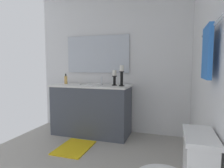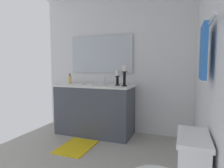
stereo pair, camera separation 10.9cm
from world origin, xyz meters
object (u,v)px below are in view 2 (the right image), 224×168
(vanity_cabinet, at_px, (95,109))
(towel_bar, at_px, (207,27))
(candle_holder_tall, at_px, (124,75))
(soap_bottle, at_px, (70,79))
(sink_basin, at_px, (95,87))
(towel_near_vanity, at_px, (203,52))
(mirror, at_px, (101,54))
(candle_holder_short, at_px, (117,77))
(bath_mat, at_px, (76,147))

(vanity_cabinet, xyz_separation_m, towel_bar, (1.49, 1.57, 1.01))
(candle_holder_tall, relative_size, soap_bottle, 1.84)
(sink_basin, xyz_separation_m, towel_near_vanity, (1.49, 1.55, 0.45))
(mirror, relative_size, candle_holder_short, 4.75)
(soap_bottle, bearing_deg, candle_holder_tall, 84.88)
(soap_bottle, bearing_deg, sink_basin, 84.35)
(sink_basin, height_order, soap_bottle, soap_bottle)
(bath_mat, bearing_deg, candle_holder_tall, 136.74)
(mirror, height_order, towel_bar, mirror)
(mirror, distance_m, candle_holder_short, 0.62)
(mirror, xyz_separation_m, towel_bar, (1.77, 1.57, 0.05))
(vanity_cabinet, xyz_separation_m, candle_holder_tall, (0.04, 0.55, 0.61))
(sink_basin, relative_size, bath_mat, 0.67)
(sink_basin, height_order, towel_near_vanity, towel_near_vanity)
(candle_holder_short, height_order, bath_mat, candle_holder_short)
(mirror, height_order, bath_mat, mirror)
(vanity_cabinet, xyz_separation_m, soap_bottle, (-0.05, -0.52, 0.50))
(sink_basin, bearing_deg, mirror, -179.80)
(mirror, distance_m, towel_near_vanity, 2.35)
(sink_basin, xyz_separation_m, mirror, (-0.28, -0.00, 0.57))
(candle_holder_tall, xyz_separation_m, candle_holder_short, (-0.07, -0.14, -0.05))
(mirror, height_order, soap_bottle, mirror)
(mirror, bearing_deg, candle_holder_tall, 59.35)
(candle_holder_tall, xyz_separation_m, bath_mat, (0.58, -0.55, -1.03))
(soap_bottle, height_order, towel_bar, towel_bar)
(vanity_cabinet, relative_size, candle_holder_tall, 4.02)
(vanity_cabinet, distance_m, candle_holder_short, 0.69)
(candle_holder_tall, bearing_deg, soap_bottle, -95.12)
(mirror, relative_size, soap_bottle, 6.59)
(candle_holder_tall, xyz_separation_m, towel_bar, (1.44, 1.02, 0.40))
(sink_basin, xyz_separation_m, candle_holder_tall, (0.04, 0.55, 0.22))
(soap_bottle, bearing_deg, mirror, 113.50)
(candle_holder_short, bearing_deg, vanity_cabinet, -86.34)
(sink_basin, height_order, mirror, mirror)
(candle_holder_short, bearing_deg, towel_bar, 37.56)
(mirror, distance_m, towel_bar, 2.36)
(vanity_cabinet, distance_m, candle_holder_tall, 0.82)
(candle_holder_short, bearing_deg, towel_near_vanity, 37.13)
(mirror, xyz_separation_m, candle_holder_short, (0.25, 0.41, -0.40))
(towel_bar, bearing_deg, soap_bottle, -126.33)
(candle_holder_tall, height_order, soap_bottle, candle_holder_tall)
(vanity_cabinet, xyz_separation_m, sink_basin, (-0.00, 0.00, 0.39))
(candle_holder_short, height_order, towel_bar, towel_bar)
(vanity_cabinet, height_order, towel_bar, towel_bar)
(candle_holder_tall, xyz_separation_m, soap_bottle, (-0.10, -1.07, -0.10))
(soap_bottle, height_order, towel_near_vanity, towel_near_vanity)
(vanity_cabinet, height_order, candle_holder_tall, candle_holder_tall)
(candle_holder_short, xyz_separation_m, towel_bar, (1.51, 1.16, 0.45))
(towel_near_vanity, bearing_deg, mirror, -138.74)
(towel_bar, bearing_deg, bath_mat, -118.80)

